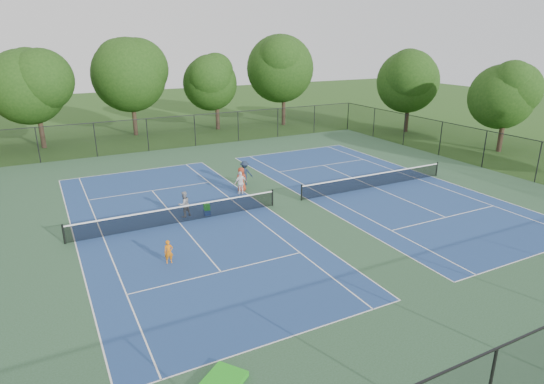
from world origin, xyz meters
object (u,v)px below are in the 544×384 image
tree_back_c (216,80)px  bystander_b (245,173)px  bystander_a (241,183)px  tree_side_e (410,78)px  ball_hopper (207,207)px  child_player (169,252)px  tree_side_f (508,93)px  ball_crate (207,213)px  instructor (184,204)px  bystander_c (241,179)px  tree_back_b (130,72)px  tree_back_d (284,66)px  tree_back_a (34,83)px

tree_back_c → bystander_b: (-5.80, -20.28, -4.61)m
bystander_a → tree_side_e: bearing=-161.9°
bystander_a → ball_hopper: (-3.32, -2.60, -0.26)m
bystander_a → bystander_b: (1.07, 1.72, 0.09)m
tree_side_e → child_player: tree_side_e is taller
tree_side_f → ball_crate: bearing=-174.9°
bystander_a → ball_crate: bearing=32.2°
bystander_a → tree_back_c: bearing=-113.1°
instructor → bystander_b: bystander_b is taller
tree_back_c → ball_hopper: 27.09m
tree_side_e → bystander_c: bearing=-156.9°
tree_side_e → bystander_b: 26.02m
bystander_b → ball_crate: bystander_b is taller
tree_side_f → bystander_c: bearing=178.8°
bystander_a → bystander_b: 2.03m
tree_back_b → instructor: bearing=-95.5°
tree_side_e → instructor: size_ratio=5.76×
child_player → ball_hopper: 6.07m
tree_back_c → bystander_c: tree_back_c is taller
tree_back_d → bystander_c: tree_back_d is taller
ball_hopper → child_player: bearing=-126.5°
tree_back_a → bystander_c: tree_back_a is taller
bystander_b → tree_back_d: bearing=-90.9°
tree_side_f → tree_back_c: bearing=130.8°
tree_back_b → tree_side_e: tree_back_b is taller
tree_side_f → bystander_b: 25.24m
child_player → ball_crate: 6.08m
tree_side_e → tree_side_f: size_ratio=1.09×
bystander_b → tree_back_b: bearing=-46.7°
tree_back_c → tree_side_e: size_ratio=0.95×
tree_back_a → tree_side_f: (37.00, -21.00, -0.79)m
tree_back_c → tree_back_d: size_ratio=0.81×
ball_hopper → bystander_a: bearing=38.0°
bystander_c → child_player: bearing=44.8°
tree_back_b → tree_side_f: 36.26m
tree_back_c → instructor: (-11.42, -24.20, -4.71)m
instructor → ball_crate: 1.43m
tree_back_a → ball_hopper: size_ratio=23.78×
tree_side_f → bystander_c: (-25.59, 0.52, -4.42)m
child_player → bystander_a: size_ratio=0.73×
tree_back_b → tree_side_e: bearing=-24.0°
tree_side_e → instructor: (-29.42, -13.20, -5.04)m
tree_back_c → tree_back_d: 8.17m
bystander_b → tree_side_f: bearing=-149.2°
tree_side_f → bystander_b: tree_side_f is taller
tree_back_c → ball_hopper: bearing=-112.5°
ball_crate → ball_hopper: (0.00, 0.00, 0.35)m
tree_back_d → tree_back_c: bearing=172.9°
ball_crate → child_player: bearing=-126.5°
bystander_b → tree_back_a: bearing=-23.0°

